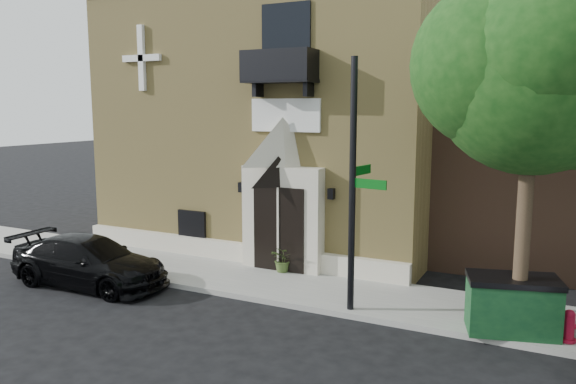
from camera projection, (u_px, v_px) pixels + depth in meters
name	position (u px, v px, depth m)	size (l,w,h in m)	color
ground	(269.00, 305.00, 14.71)	(120.00, 120.00, 0.00)	black
sidewalk	(326.00, 291.00, 15.59)	(42.00, 3.00, 0.15)	gray
church	(298.00, 120.00, 22.37)	(12.20, 11.01, 9.30)	tan
street_tree_left	(534.00, 71.00, 11.48)	(4.97, 4.38, 7.77)	#38281C
black_sedan	(89.00, 261.00, 16.26)	(2.00, 4.91, 1.43)	black
street_sign	(354.00, 186.00, 13.56)	(0.97, 1.06, 6.18)	black
fire_hydrant	(569.00, 326.00, 12.02)	(0.41, 0.32, 0.71)	red
dumpster	(512.00, 304.00, 12.48)	(2.18, 1.59, 1.28)	#0E351C
planter	(283.00, 259.00, 17.11)	(0.71, 0.62, 0.79)	#435A27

